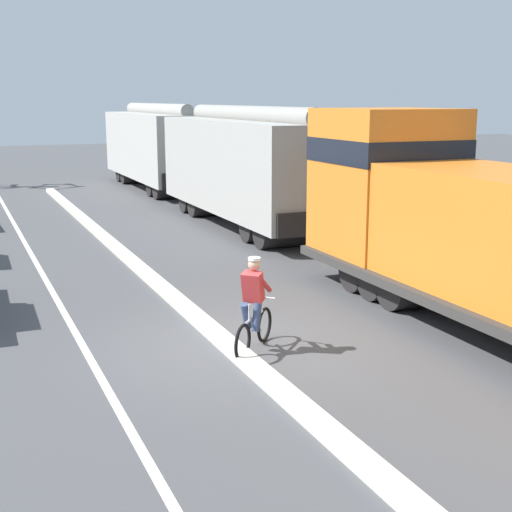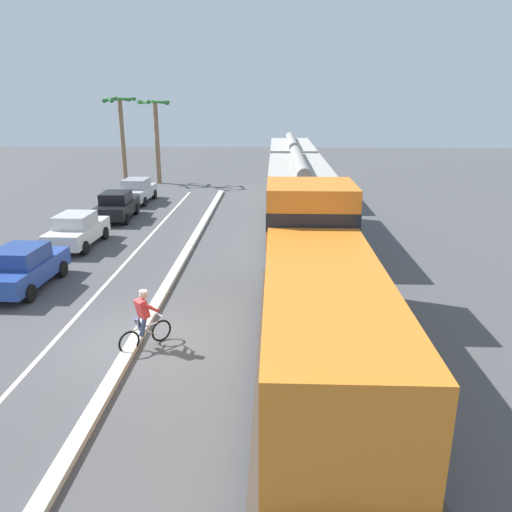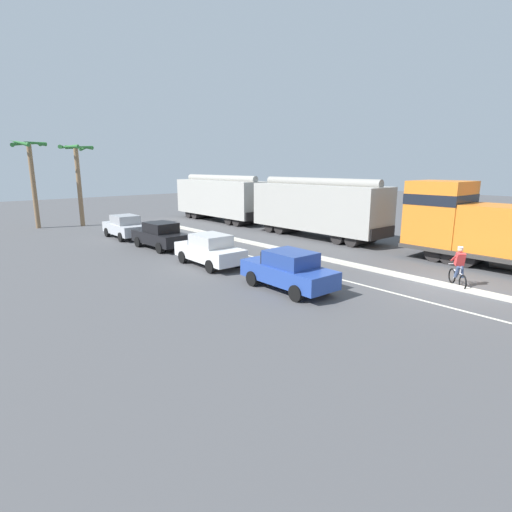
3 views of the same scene
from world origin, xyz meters
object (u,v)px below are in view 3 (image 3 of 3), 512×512
at_px(hopper_car_lead, 317,208).
at_px(hopper_car_middle, 220,198).
at_px(parked_car_white, 210,250).
at_px(parked_car_black, 160,235).
at_px(parked_car_blue, 288,270).
at_px(cyclist, 459,268).
at_px(parked_car_silver, 125,227).
at_px(locomotive, 511,234).
at_px(palm_tree_far, 78,167).
at_px(palm_tree_near, 31,165).

bearing_deg(hopper_car_lead, hopper_car_middle, 90.00).
xyz_separation_m(hopper_car_lead, parked_car_white, (-10.51, -1.89, -1.26)).
bearing_deg(parked_car_black, parked_car_blue, -90.47).
height_order(parked_car_black, cyclist, cyclist).
height_order(parked_car_black, parked_car_silver, same).
height_order(hopper_car_middle, parked_car_black, hopper_car_middle).
bearing_deg(locomotive, parked_car_white, 135.66).
bearing_deg(hopper_car_middle, parked_car_silver, -164.30).
bearing_deg(hopper_car_lead, parked_car_white, -169.83).
xyz_separation_m(locomotive, parked_car_blue, (-10.41, 4.79, -0.98)).
bearing_deg(palm_tree_far, parked_car_silver, -87.98).
bearing_deg(parked_car_silver, parked_car_blue, -89.82).
xyz_separation_m(hopper_car_middle, parked_car_white, (-10.51, -13.49, -1.26)).
height_order(locomotive, hopper_car_middle, locomotive).
bearing_deg(parked_car_black, cyclist, -70.41).
xyz_separation_m(locomotive, palm_tree_near, (-13.96, 29.96, 3.29)).
bearing_deg(locomotive, parked_car_silver, 116.67).
distance_m(parked_car_black, palm_tree_far, 13.64).
bearing_deg(palm_tree_near, parked_car_blue, -81.97).
distance_m(locomotive, parked_car_white, 14.73).
bearing_deg(parked_car_white, cyclist, -60.00).
xyz_separation_m(parked_car_white, palm_tree_far, (-0.23, 18.61, 4.11)).
bearing_deg(locomotive, parked_car_blue, 155.31).
height_order(palm_tree_near, palm_tree_far, palm_tree_near).
distance_m(locomotive, hopper_car_middle, 23.76).
xyz_separation_m(palm_tree_near, palm_tree_far, (3.22, -1.08, -0.16)).
relative_size(hopper_car_middle, palm_tree_far, 1.58).
distance_m(parked_car_silver, palm_tree_near, 10.68).
bearing_deg(parked_car_silver, palm_tree_near, 110.97).
relative_size(locomotive, parked_car_white, 2.74).
bearing_deg(parked_car_silver, locomotive, -63.33).
xyz_separation_m(parked_car_black, cyclist, (5.52, -15.52, 0.00)).
relative_size(locomotive, palm_tree_near, 1.64).
height_order(hopper_car_middle, palm_tree_far, palm_tree_far).
height_order(cyclist, palm_tree_near, palm_tree_near).
xyz_separation_m(hopper_car_lead, parked_car_silver, (-10.46, 8.66, -1.26)).
height_order(hopper_car_lead, parked_car_black, hopper_car_lead).
distance_m(hopper_car_lead, parked_car_white, 10.75).
bearing_deg(locomotive, palm_tree_near, 114.98).
bearing_deg(parked_car_white, parked_car_blue, -88.93).
height_order(hopper_car_middle, parked_car_silver, hopper_car_middle).
distance_m(hopper_car_lead, parked_car_blue, 12.82).
height_order(parked_car_blue, cyclist, cyclist).
xyz_separation_m(parked_car_white, parked_car_silver, (0.05, 10.55, 0.00)).
relative_size(parked_car_silver, palm_tree_far, 0.63).
distance_m(parked_car_blue, parked_car_silver, 16.03).
bearing_deg(palm_tree_near, palm_tree_far, -18.50).
bearing_deg(palm_tree_far, parked_car_white, -89.29).
relative_size(hopper_car_middle, parked_car_silver, 2.50).
xyz_separation_m(hopper_car_middle, palm_tree_near, (-13.96, 6.20, 3.01)).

